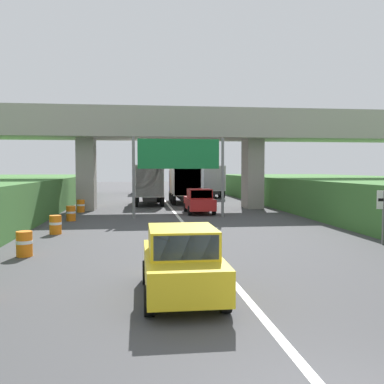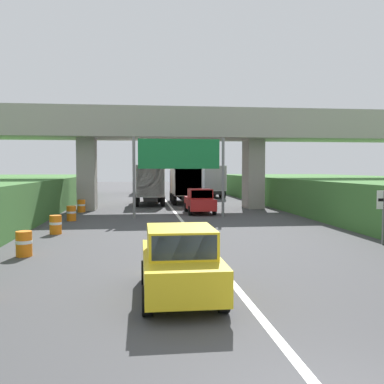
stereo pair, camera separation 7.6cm
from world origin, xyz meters
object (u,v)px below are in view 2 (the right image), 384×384
(car_yellow, at_px, (180,262))
(construction_barrel_5, at_px, (92,200))
(truck_orange, at_px, (149,182))
(truck_white, at_px, (210,180))
(speed_limit_sign, at_px, (383,209))
(construction_barrel_4, at_px, (81,206))
(truck_black, at_px, (146,178))
(construction_barrel_2, at_px, (56,225))
(construction_barrel_1, at_px, (24,244))
(truck_blue, at_px, (184,182))
(car_red, at_px, (200,201))
(overhead_highway_sign, at_px, (179,159))
(construction_barrel_3, at_px, (71,213))

(car_yellow, distance_m, construction_barrel_5, 27.35)
(truck_orange, height_order, car_yellow, truck_orange)
(truck_orange, bearing_deg, truck_white, 52.80)
(speed_limit_sign, xyz_separation_m, construction_barrel_4, (-14.07, 15.25, -1.02))
(truck_black, bearing_deg, construction_barrel_2, -97.88)
(construction_barrel_1, distance_m, construction_barrel_4, 15.97)
(truck_white, height_order, truck_blue, same)
(truck_orange, xyz_separation_m, construction_barrel_2, (-4.84, -16.95, -1.47))
(car_red, bearing_deg, overhead_highway_sign, -124.72)
(truck_orange, bearing_deg, construction_barrel_5, -168.56)
(truck_black, relative_size, construction_barrel_5, 8.11)
(truck_blue, bearing_deg, car_yellow, -96.03)
(truck_orange, distance_m, truck_black, 17.54)
(speed_limit_sign, height_order, construction_barrel_5, speed_limit_sign)
(overhead_highway_sign, bearing_deg, truck_black, 93.51)
(truck_blue, bearing_deg, truck_black, 101.24)
(truck_blue, xyz_separation_m, construction_barrel_2, (-8.03, -18.13, -1.47))
(truck_black, height_order, construction_barrel_2, truck_black)
(truck_black, xyz_separation_m, construction_barrel_2, (-4.77, -34.49, -1.47))
(car_red, relative_size, construction_barrel_4, 4.56)
(truck_blue, bearing_deg, truck_white, 64.98)
(truck_orange, relative_size, car_red, 1.78)
(truck_orange, bearing_deg, construction_barrel_1, -102.51)
(construction_barrel_2, bearing_deg, car_red, 47.13)
(truck_white, xyz_separation_m, construction_barrel_3, (-11.77, -20.67, -1.47))
(construction_barrel_4, bearing_deg, car_red, -12.53)
(truck_orange, distance_m, construction_barrel_4, 8.19)
(overhead_highway_sign, distance_m, car_yellow, 17.61)
(car_red, distance_m, construction_barrel_1, 16.36)
(construction_barrel_5, bearing_deg, truck_black, 75.49)
(overhead_highway_sign, relative_size, car_yellow, 1.43)
(speed_limit_sign, relative_size, truck_black, 0.31)
(truck_orange, xyz_separation_m, car_yellow, (0.12, -27.87, -1.08))
(speed_limit_sign, relative_size, car_red, 0.54)
(truck_black, relative_size, construction_barrel_1, 8.11)
(speed_limit_sign, xyz_separation_m, truck_orange, (-9.06, 21.56, 0.46))
(truck_blue, xyz_separation_m, construction_barrel_1, (-8.13, -23.45, -1.47))
(construction_barrel_5, bearing_deg, construction_barrel_4, -91.65)
(construction_barrel_5, bearing_deg, overhead_highway_sign, -55.79)
(overhead_highway_sign, xyz_separation_m, truck_blue, (1.53, 11.74, -1.82))
(overhead_highway_sign, bearing_deg, speed_limit_sign, -56.05)
(overhead_highway_sign, relative_size, truck_orange, 0.81)
(truck_white, relative_size, construction_barrel_4, 8.11)
(construction_barrel_4, bearing_deg, construction_barrel_3, -88.91)
(truck_white, relative_size, construction_barrel_3, 8.11)
(construction_barrel_4, bearing_deg, truck_white, 52.27)
(construction_barrel_5, bearing_deg, car_red, -41.25)
(overhead_highway_sign, relative_size, construction_barrel_5, 6.53)
(car_red, xyz_separation_m, construction_barrel_4, (-8.34, 1.85, -0.40))
(truck_black, distance_m, construction_barrel_3, 29.60)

